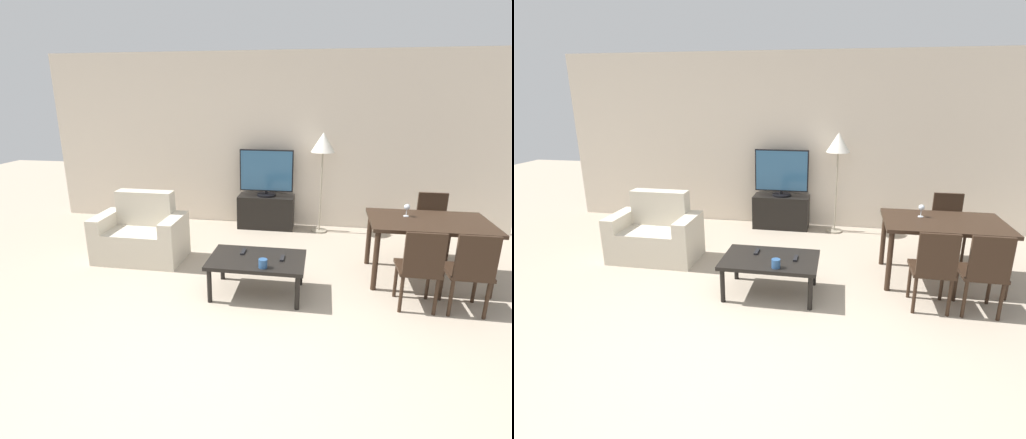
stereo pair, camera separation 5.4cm
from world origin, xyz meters
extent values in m
plane|color=tan|center=(0.00, 0.00, 0.00)|extent=(18.00, 18.00, 0.00)
cube|color=beige|center=(0.00, 3.78, 1.35)|extent=(7.40, 0.06, 2.70)
cube|color=beige|center=(-1.49, 1.96, 0.21)|extent=(0.75, 0.66, 0.41)
cube|color=beige|center=(-1.49, 2.19, 0.64)|extent=(0.75, 0.20, 0.45)
cube|color=beige|center=(-1.96, 1.96, 0.30)|extent=(0.18, 0.66, 0.59)
cube|color=beige|center=(-1.02, 1.96, 0.30)|extent=(0.18, 0.66, 0.59)
cube|color=black|center=(-0.07, 3.53, 0.26)|extent=(0.88, 0.37, 0.53)
cylinder|color=black|center=(-0.07, 3.53, 0.54)|extent=(0.29, 0.29, 0.03)
cylinder|color=black|center=(-0.07, 3.53, 0.58)|extent=(0.04, 0.04, 0.05)
cube|color=black|center=(-0.07, 3.53, 0.93)|extent=(0.84, 0.04, 0.65)
cube|color=#2D5B84|center=(-0.07, 3.50, 0.93)|extent=(0.80, 0.01, 0.61)
cube|color=black|center=(0.15, 1.28, 0.39)|extent=(1.02, 0.66, 0.04)
cylinder|color=black|center=(-0.30, 1.01, 0.19)|extent=(0.05, 0.05, 0.37)
cylinder|color=black|center=(0.61, 1.01, 0.19)|extent=(0.05, 0.05, 0.37)
cylinder|color=black|center=(-0.30, 1.56, 0.19)|extent=(0.05, 0.05, 0.37)
cylinder|color=black|center=(0.61, 1.56, 0.19)|extent=(0.05, 0.05, 0.37)
cube|color=black|center=(2.01, 1.93, 0.70)|extent=(1.31, 0.84, 0.04)
cylinder|color=black|center=(1.41, 1.57, 0.34)|extent=(0.06, 0.06, 0.68)
cylinder|color=black|center=(2.61, 1.57, 0.34)|extent=(0.06, 0.06, 0.68)
cylinder|color=black|center=(1.41, 2.30, 0.34)|extent=(0.06, 0.06, 0.68)
cylinder|color=black|center=(2.61, 2.30, 0.34)|extent=(0.06, 0.06, 0.68)
cube|color=black|center=(1.78, 1.28, 0.41)|extent=(0.40, 0.40, 0.04)
cylinder|color=black|center=(1.62, 1.44, 0.20)|extent=(0.04, 0.04, 0.39)
cylinder|color=black|center=(1.94, 1.44, 0.20)|extent=(0.04, 0.04, 0.39)
cylinder|color=black|center=(1.62, 1.12, 0.20)|extent=(0.04, 0.04, 0.39)
cylinder|color=black|center=(1.94, 1.12, 0.20)|extent=(0.04, 0.04, 0.39)
cube|color=black|center=(1.78, 1.10, 0.64)|extent=(0.37, 0.04, 0.42)
cube|color=black|center=(2.24, 2.59, 0.41)|extent=(0.40, 0.40, 0.04)
cylinder|color=black|center=(2.08, 2.42, 0.20)|extent=(0.04, 0.04, 0.39)
cylinder|color=black|center=(2.40, 2.42, 0.20)|extent=(0.04, 0.04, 0.39)
cylinder|color=black|center=(2.08, 2.75, 0.20)|extent=(0.04, 0.04, 0.39)
cylinder|color=black|center=(2.40, 2.75, 0.20)|extent=(0.04, 0.04, 0.39)
cube|color=black|center=(2.24, 2.77, 0.64)|extent=(0.37, 0.04, 0.42)
cube|color=black|center=(2.24, 1.28, 0.41)|extent=(0.40, 0.40, 0.04)
cylinder|color=black|center=(2.08, 1.44, 0.20)|extent=(0.04, 0.04, 0.39)
cylinder|color=black|center=(2.40, 1.44, 0.20)|extent=(0.04, 0.04, 0.39)
cylinder|color=black|center=(2.08, 1.12, 0.20)|extent=(0.04, 0.04, 0.39)
cylinder|color=black|center=(2.40, 1.12, 0.20)|extent=(0.04, 0.04, 0.39)
cube|color=black|center=(2.24, 1.10, 0.64)|extent=(0.37, 0.04, 0.42)
cylinder|color=gray|center=(0.79, 3.46, 0.01)|extent=(0.24, 0.24, 0.02)
cylinder|color=gray|center=(0.79, 3.46, 0.64)|extent=(0.02, 0.02, 1.23)
cone|color=white|center=(0.79, 3.46, 1.39)|extent=(0.35, 0.35, 0.29)
cube|color=black|center=(0.42, 1.30, 0.42)|extent=(0.04, 0.15, 0.02)
cube|color=black|center=(-0.02, 1.41, 0.42)|extent=(0.04, 0.15, 0.02)
cylinder|color=navy|center=(0.25, 1.05, 0.46)|extent=(0.09, 0.09, 0.09)
cylinder|color=silver|center=(1.78, 2.05, 0.73)|extent=(0.06, 0.06, 0.01)
cylinder|color=silver|center=(1.78, 2.05, 0.77)|extent=(0.01, 0.01, 0.07)
sphere|color=silver|center=(1.78, 2.05, 0.84)|extent=(0.07, 0.07, 0.07)
camera|label=1|loc=(0.79, -2.58, 2.08)|focal=28.00mm
camera|label=2|loc=(0.84, -2.57, 2.08)|focal=28.00mm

